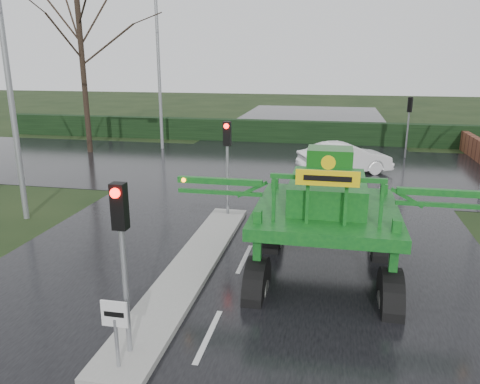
% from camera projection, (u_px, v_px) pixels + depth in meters
% --- Properties ---
extents(ground, '(140.00, 140.00, 0.00)m').
position_uv_depth(ground, '(209.00, 337.00, 9.80)').
color(ground, black).
rests_on(ground, ground).
extents(road_main, '(14.00, 80.00, 0.02)m').
position_uv_depth(road_main, '(272.00, 200.00, 19.23)').
color(road_main, black).
rests_on(road_main, ground).
extents(road_cross, '(80.00, 12.00, 0.02)m').
position_uv_depth(road_cross, '(287.00, 168.00, 24.88)').
color(road_cross, black).
rests_on(road_cross, ground).
extents(median_island, '(1.20, 10.00, 0.16)m').
position_uv_depth(median_island, '(191.00, 267.00, 12.86)').
color(median_island, gray).
rests_on(median_island, ground).
extents(hedge_row, '(44.00, 0.90, 1.50)m').
position_uv_depth(hedge_row, '(299.00, 132.00, 32.22)').
color(hedge_row, black).
rests_on(hedge_row, ground).
extents(keep_left_sign, '(0.50, 0.07, 1.35)m').
position_uv_depth(keep_left_sign, '(115.00, 324.00, 8.35)').
color(keep_left_sign, gray).
rests_on(keep_left_sign, ground).
extents(traffic_signal_near, '(0.26, 0.33, 3.52)m').
position_uv_depth(traffic_signal_near, '(121.00, 234.00, 8.39)').
color(traffic_signal_near, gray).
rests_on(traffic_signal_near, ground).
extents(traffic_signal_mid, '(0.26, 0.33, 3.52)m').
position_uv_depth(traffic_signal_mid, '(227.00, 148.00, 16.40)').
color(traffic_signal_mid, gray).
rests_on(traffic_signal_mid, ground).
extents(traffic_signal_far, '(0.26, 0.33, 3.52)m').
position_uv_depth(traffic_signal_far, '(409.00, 114.00, 26.71)').
color(traffic_signal_far, gray).
rests_on(traffic_signal_far, ground).
extents(street_light_left_near, '(3.85, 0.30, 10.00)m').
position_uv_depth(street_light_left_near, '(12.00, 47.00, 15.38)').
color(street_light_left_near, gray).
rests_on(street_light_left_near, ground).
extents(street_light_left_far, '(3.85, 0.30, 10.00)m').
position_uv_depth(street_light_left_far, '(163.00, 52.00, 28.57)').
color(street_light_left_far, gray).
rests_on(street_light_left_far, ground).
extents(tree_left_far, '(7.70, 7.70, 13.26)m').
position_uv_depth(tree_left_far, '(80.00, 31.00, 27.19)').
color(tree_left_far, black).
rests_on(tree_left_far, ground).
extents(crop_sprayer, '(7.97, 4.96, 4.45)m').
position_uv_depth(crop_sprayer, '(259.00, 209.00, 11.32)').
color(crop_sprayer, black).
rests_on(crop_sprayer, ground).
extents(white_sedan, '(4.91, 3.31, 1.53)m').
position_uv_depth(white_sedan, '(344.00, 173.00, 23.79)').
color(white_sedan, white).
rests_on(white_sedan, ground).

